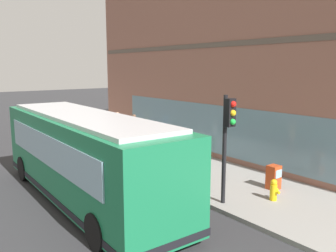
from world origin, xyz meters
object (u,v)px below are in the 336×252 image
pedestrian_by_light_pole (118,123)px  newspaper_vending_box (274,177)px  pedestrian_near_hydrant (175,139)px  pedestrian_walking_along_curb (134,126)px  fire_hydrant (274,190)px  city_bus_nearside (84,157)px  pedestrian_near_building_entrance (185,156)px  traffic_light_near_corner (228,129)px

pedestrian_by_light_pole → newspaper_vending_box: pedestrian_by_light_pole is taller
pedestrian_near_hydrant → newspaper_vending_box: size_ratio=1.75×
pedestrian_near_hydrant → pedestrian_walking_along_curb: bearing=87.1°
fire_hydrant → pedestrian_walking_along_curb: pedestrian_walking_along_curb is taller
city_bus_nearside → pedestrian_near_hydrant: city_bus_nearside is taller
city_bus_nearside → pedestrian_near_building_entrance: bearing=-14.7°
fire_hydrant → newspaper_vending_box: bearing=36.0°
traffic_light_near_corner → newspaper_vending_box: size_ratio=4.01×
traffic_light_near_corner → pedestrian_by_light_pole: 12.65m
fire_hydrant → pedestrian_by_light_pole: pedestrian_by_light_pole is taller
traffic_light_near_corner → fire_hydrant: traffic_light_near_corner is taller
fire_hydrant → pedestrian_near_building_entrance: 3.58m
fire_hydrant → newspaper_vending_box: (0.94, 0.68, 0.09)m
traffic_light_near_corner → pedestrian_walking_along_curb: size_ratio=2.14×
fire_hydrant → pedestrian_by_light_pole: 13.07m
city_bus_nearside → newspaper_vending_box: size_ratio=11.21×
pedestrian_near_building_entrance → pedestrian_by_light_pole: bearing=75.6°
city_bus_nearside → pedestrian_near_hydrant: size_ratio=6.40×
pedestrian_walking_along_curb → pedestrian_by_light_pole: pedestrian_walking_along_curb is taller
newspaper_vending_box → pedestrian_near_hydrant: bearing=88.5°
fire_hydrant → pedestrian_near_building_entrance: bearing=108.9°
city_bus_nearside → pedestrian_by_light_pole: 10.70m
pedestrian_near_hydrant → city_bus_nearside: bearing=-158.1°
pedestrian_near_building_entrance → pedestrian_by_light_pole: size_ratio=1.12×
pedestrian_near_building_entrance → newspaper_vending_box: size_ratio=2.01×
traffic_light_near_corner → pedestrian_near_hydrant: (2.62, 5.95, -1.62)m
pedestrian_near_hydrant → newspaper_vending_box: 6.06m
fire_hydrant → pedestrian_walking_along_curb: bearing=83.2°
pedestrian_near_hydrant → pedestrian_walking_along_curb: 4.19m
pedestrian_near_hydrant → pedestrian_by_light_pole: size_ratio=0.98×
city_bus_nearside → pedestrian_walking_along_curb: size_ratio=5.97×
pedestrian_near_hydrant → pedestrian_near_building_entrance: size_ratio=0.87×
pedestrian_walking_along_curb → pedestrian_by_light_pole: 2.08m
pedestrian_walking_along_curb → pedestrian_near_hydrant: bearing=-92.9°
city_bus_nearside → fire_hydrant: bearing=-41.4°
traffic_light_near_corner → pedestrian_by_light_pole: traffic_light_near_corner is taller
city_bus_nearside → pedestrian_near_hydrant: (5.98, 2.41, -0.50)m
city_bus_nearside → pedestrian_by_light_pole: (6.24, 8.68, -0.48)m
pedestrian_walking_along_curb → newspaper_vending_box: bearing=-92.1°
traffic_light_near_corner → pedestrian_by_light_pole: size_ratio=2.24×
pedestrian_near_hydrant → newspaper_vending_box: pedestrian_near_hydrant is taller
fire_hydrant → pedestrian_by_light_pole: (1.35, 12.99, 0.56)m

